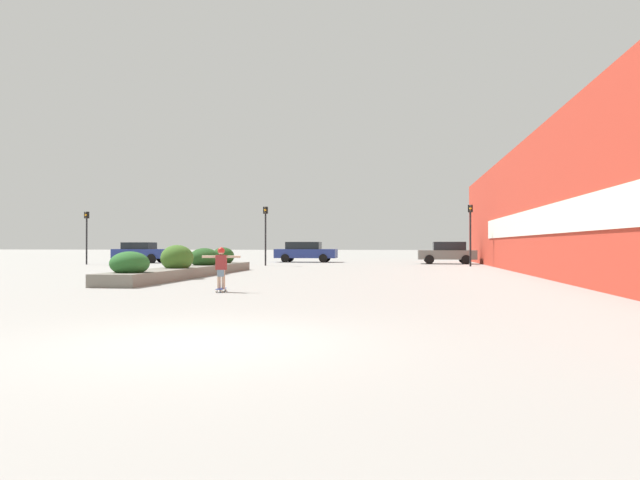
% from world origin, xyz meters
% --- Properties ---
extents(ground_plane, '(300.00, 300.00, 0.00)m').
position_xyz_m(ground_plane, '(0.00, 0.00, 0.00)').
color(ground_plane, gray).
extents(building_wall_right, '(0.67, 42.93, 6.11)m').
position_xyz_m(building_wall_right, '(8.46, 19.11, 3.04)').
color(building_wall_right, '#B23323').
rests_on(building_wall_right, ground_plane).
extents(planter_box, '(1.52, 13.41, 1.32)m').
position_xyz_m(planter_box, '(-6.18, 15.50, 0.43)').
color(planter_box, slate).
rests_on(planter_box, ground_plane).
extents(skateboard, '(0.26, 0.67, 0.10)m').
position_xyz_m(skateboard, '(-2.36, 8.03, 0.07)').
color(skateboard, navy).
rests_on(skateboard, ground_plane).
extents(skateboarder, '(1.08, 0.20, 1.16)m').
position_xyz_m(skateboarder, '(-2.36, 8.03, 0.80)').
color(skateboarder, tan).
rests_on(skateboarder, skateboard).
extents(car_leftmost, '(3.98, 1.89, 1.55)m').
position_xyz_m(car_leftmost, '(5.84, 33.47, 0.80)').
color(car_leftmost, slate).
rests_on(car_leftmost, ground_plane).
extents(car_center_left, '(3.90, 1.87, 1.52)m').
position_xyz_m(car_center_left, '(-16.54, 32.57, 0.80)').
color(car_center_left, navy).
rests_on(car_center_left, ground_plane).
extents(car_center_right, '(4.72, 2.05, 1.56)m').
position_xyz_m(car_center_right, '(-4.71, 36.08, 0.82)').
color(car_center_right, navy).
rests_on(car_center_right, ground_plane).
extents(car_rightmost, '(4.18, 2.02, 1.55)m').
position_xyz_m(car_rightmost, '(16.63, 35.46, 0.81)').
color(car_rightmost, slate).
rests_on(car_rightmost, ground_plane).
extents(traffic_light_left, '(0.28, 0.30, 3.79)m').
position_xyz_m(traffic_light_left, '(-6.00, 28.29, 2.55)').
color(traffic_light_left, black).
rests_on(traffic_light_left, ground_plane).
extents(traffic_light_right, '(0.28, 0.30, 3.80)m').
position_xyz_m(traffic_light_right, '(6.86, 28.63, 2.56)').
color(traffic_light_right, black).
rests_on(traffic_light_right, ground_plane).
extents(traffic_light_far_left, '(0.28, 0.30, 3.59)m').
position_xyz_m(traffic_light_far_left, '(-18.55, 28.64, 2.44)').
color(traffic_light_far_left, black).
rests_on(traffic_light_far_left, ground_plane).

